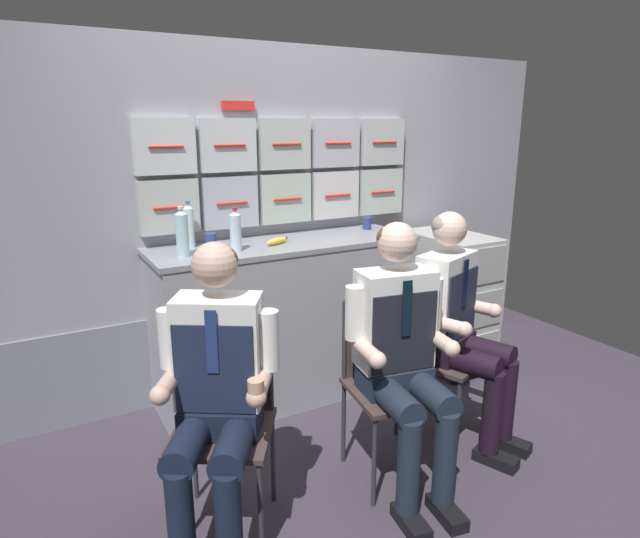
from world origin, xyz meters
name	(u,v)px	position (x,y,z in m)	size (l,w,h in m)	color
ground	(411,483)	(0.00, 0.00, -0.02)	(4.80, 4.80, 0.04)	#39323D
galley_bulkhead	(284,221)	(0.00, 1.37, 1.07)	(4.20, 0.14, 2.15)	#9A99A6
galley_counter	(287,320)	(-0.13, 1.09, 0.50)	(1.62, 0.53, 1.00)	#979AA1
service_trolley	(448,297)	(1.04, 0.93, 0.51)	(0.40, 0.65, 0.95)	black
folding_chair_left	(226,403)	(-0.84, 0.22, 0.54)	(0.55, 0.55, 0.87)	#2D2D33
crew_member_left	(216,389)	(-0.93, 0.08, 0.69)	(0.58, 0.65, 1.25)	black
folding_chair_right	(385,366)	(-0.04, 0.18, 0.54)	(0.46, 0.46, 0.87)	#2D2D33
crew_member_right	(402,349)	(-0.07, 0.02, 0.70)	(0.49, 0.63, 1.26)	black
folding_chair_near_trolley	(430,339)	(0.38, 0.35, 0.54)	(0.51, 0.51, 0.87)	#2D2D33
crew_member_near_trolley	(459,320)	(0.44, 0.19, 0.69)	(0.52, 0.65, 1.25)	black
water_bottle_clear	(235,231)	(-0.48, 1.00, 1.11)	(0.06, 0.06, 0.24)	silver
water_bottle_tall	(189,226)	(-0.67, 1.23, 1.12)	(0.06, 0.06, 0.26)	silver
water_bottle_blue_cap	(182,233)	(-0.77, 1.02, 1.12)	(0.07, 0.07, 0.27)	#ADD5E4
paper_cup_tan	(210,239)	(-0.56, 1.20, 1.04)	(0.07, 0.07, 0.07)	navy
paper_cup_blue	(367,223)	(0.52, 1.18, 1.04)	(0.06, 0.06, 0.08)	navy
snack_banana	(277,241)	(-0.21, 1.05, 1.02)	(0.17, 0.10, 0.04)	yellow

